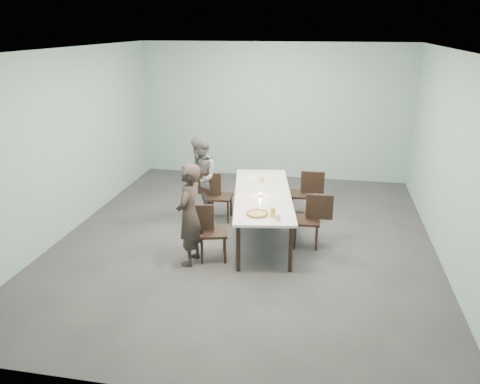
% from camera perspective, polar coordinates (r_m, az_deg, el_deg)
% --- Properties ---
extents(ground, '(7.00, 7.00, 0.00)m').
position_cam_1_polar(ground, '(7.76, 0.67, -5.78)').
color(ground, '#333335').
rests_on(ground, ground).
extents(room_shell, '(6.02, 7.02, 3.01)m').
position_cam_1_polar(room_shell, '(7.12, 0.74, 9.09)').
color(room_shell, '#8FB3B4').
rests_on(room_shell, ground).
extents(table, '(1.32, 2.71, 0.75)m').
position_cam_1_polar(table, '(7.65, 2.77, -0.54)').
color(table, white).
rests_on(table, ground).
extents(chair_near_left, '(0.65, 0.51, 0.87)m').
position_cam_1_polar(chair_near_left, '(6.95, -3.99, -4.42)').
color(chair_near_left, black).
rests_on(chair_near_left, ground).
extents(chair_far_left, '(0.62, 0.44, 0.87)m').
position_cam_1_polar(chair_far_left, '(8.37, -3.00, -0.10)').
color(chair_far_left, black).
rests_on(chair_far_left, ground).
extents(chair_near_right, '(0.62, 0.43, 0.87)m').
position_cam_1_polar(chair_near_right, '(7.43, 8.75, -2.98)').
color(chair_near_right, black).
rests_on(chair_near_right, ground).
extents(chair_far_right, '(0.62, 0.44, 0.87)m').
position_cam_1_polar(chair_far_right, '(8.54, 8.04, 0.13)').
color(chair_far_right, black).
rests_on(chair_far_right, ground).
extents(diner_near, '(0.41, 0.59, 1.52)m').
position_cam_1_polar(diner_near, '(6.77, -6.20, -2.78)').
color(diner_near, black).
rests_on(diner_near, ground).
extents(diner_far, '(0.80, 0.89, 1.49)m').
position_cam_1_polar(diner_far, '(8.40, -4.86, 1.69)').
color(diner_far, slate).
rests_on(diner_far, ground).
extents(pizza, '(0.34, 0.34, 0.04)m').
position_cam_1_polar(pizza, '(6.75, 2.12, -2.69)').
color(pizza, white).
rests_on(pizza, table).
extents(side_plate, '(0.18, 0.18, 0.01)m').
position_cam_1_polar(side_plate, '(7.14, 3.32, -1.53)').
color(side_plate, white).
rests_on(side_plate, table).
extents(beer_glass, '(0.08, 0.08, 0.15)m').
position_cam_1_polar(beer_glass, '(6.66, 4.03, -2.50)').
color(beer_glass, gold).
rests_on(beer_glass, table).
extents(water_tumbler, '(0.08, 0.08, 0.09)m').
position_cam_1_polar(water_tumbler, '(6.59, 4.61, -3.04)').
color(water_tumbler, silver).
rests_on(water_tumbler, table).
extents(tealight, '(0.06, 0.06, 0.05)m').
position_cam_1_polar(tealight, '(7.48, 2.51, -0.38)').
color(tealight, silver).
rests_on(tealight, table).
extents(amber_tumbler, '(0.07, 0.07, 0.08)m').
position_cam_1_polar(amber_tumbler, '(8.16, 2.68, 1.52)').
color(amber_tumbler, gold).
rests_on(amber_tumbler, table).
extents(menu, '(0.33, 0.27, 0.01)m').
position_cam_1_polar(menu, '(8.39, 1.09, 1.78)').
color(menu, silver).
rests_on(menu, table).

